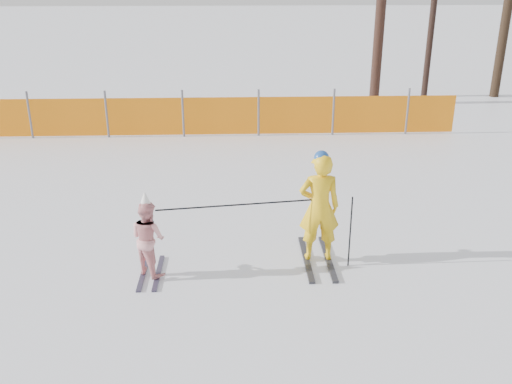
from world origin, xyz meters
TOP-DOWN VIEW (x-y plane):
  - ground at (0.00, 0.00)m, footprint 120.00×120.00m
  - adult at (0.94, 0.11)m, footprint 0.62×1.46m
  - child at (-1.60, -0.22)m, footprint 0.70×1.04m
  - ski_poles at (0.24, -0.06)m, footprint 2.87×0.33m
  - safety_fence at (-3.08, 7.11)m, footprint 17.31×0.06m

SIDE VIEW (x-z plane):
  - ground at x=0.00m, z-range 0.00..0.00m
  - safety_fence at x=-3.08m, z-range -0.07..1.18m
  - child at x=-1.60m, z-range -0.06..1.27m
  - ski_poles at x=0.24m, z-range 0.30..1.44m
  - adult at x=0.94m, z-range 0.00..1.78m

